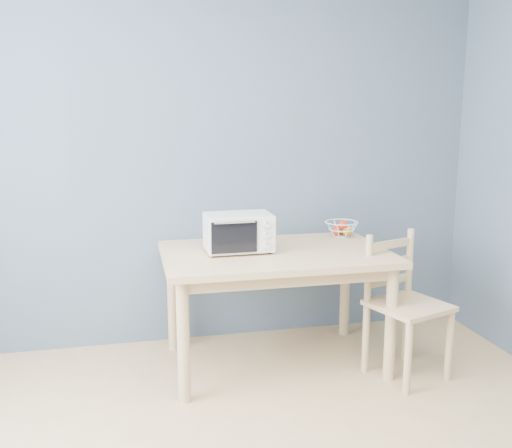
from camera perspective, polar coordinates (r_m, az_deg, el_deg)
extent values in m
cube|color=#4E606C|center=(3.93, -6.04, 6.68)|extent=(4.00, 0.01, 2.60)
cube|color=tan|center=(3.57, 1.96, -3.02)|extent=(1.40, 0.90, 0.04)
cylinder|color=tan|center=(3.23, -7.28, -11.63)|extent=(0.07, 0.07, 0.71)
cylinder|color=tan|center=(3.56, 13.33, -9.70)|extent=(0.07, 0.07, 0.71)
cylinder|color=tan|center=(3.92, -8.34, -7.50)|extent=(0.07, 0.07, 0.71)
cylinder|color=tan|center=(4.19, 8.90, -6.29)|extent=(0.07, 0.07, 0.71)
cube|color=beige|center=(3.51, -1.77, -0.78)|extent=(0.41, 0.28, 0.23)
cube|color=black|center=(3.50, -2.64, -0.85)|extent=(0.26, 0.24, 0.18)
cube|color=black|center=(3.37, -2.18, -1.34)|extent=(0.28, 0.01, 0.19)
cylinder|color=silver|center=(3.34, -2.14, 0.15)|extent=(0.24, 0.02, 0.01)
cube|color=beige|center=(3.42, 1.05, -1.11)|extent=(0.11, 0.01, 0.21)
cylinder|color=black|center=(3.41, -4.23, -3.23)|extent=(0.02, 0.02, 0.01)
cylinder|color=black|center=(3.48, 1.35, -2.91)|extent=(0.02, 0.02, 0.01)
cylinder|color=black|center=(3.61, -4.76, -2.43)|extent=(0.02, 0.02, 0.01)
cylinder|color=black|center=(3.68, 0.53, -2.15)|extent=(0.02, 0.02, 0.01)
cylinder|color=silver|center=(3.40, 1.10, -0.11)|extent=(0.04, 0.01, 0.04)
cylinder|color=silver|center=(3.41, 1.10, -1.15)|extent=(0.04, 0.01, 0.04)
cylinder|color=silver|center=(3.42, 1.09, -2.18)|extent=(0.04, 0.01, 0.04)
torus|color=white|center=(3.98, 8.56, 0.19)|extent=(0.26, 0.26, 0.01)
torus|color=white|center=(3.99, 8.54, -0.50)|extent=(0.20, 0.20, 0.01)
torus|color=white|center=(4.00, 8.52, -1.19)|extent=(0.12, 0.12, 0.01)
sphere|color=red|center=(3.99, 8.07, -0.69)|extent=(0.07, 0.07, 0.07)
sphere|color=#BF7C16|center=(3.99, 9.10, -0.74)|extent=(0.07, 0.07, 0.07)
sphere|color=tan|center=(4.04, 8.36, -0.60)|extent=(0.07, 0.07, 0.07)
sphere|color=red|center=(3.98, 8.69, -0.07)|extent=(0.07, 0.07, 0.07)
cube|color=tan|center=(3.60, 15.03, -7.88)|extent=(0.52, 0.52, 0.03)
cylinder|color=tan|center=(3.45, 14.94, -12.88)|extent=(0.04, 0.04, 0.44)
cylinder|color=tan|center=(3.70, 18.76, -11.45)|extent=(0.04, 0.04, 0.44)
cylinder|color=tan|center=(3.68, 10.91, -11.16)|extent=(0.04, 0.04, 0.44)
cylinder|color=tan|center=(3.91, 14.76, -9.96)|extent=(0.04, 0.04, 0.44)
cylinder|color=tan|center=(3.54, 11.17, -4.57)|extent=(0.04, 0.04, 0.44)
cylinder|color=tan|center=(3.78, 15.09, -3.74)|extent=(0.04, 0.04, 0.44)
cube|color=tan|center=(3.68, 13.13, -5.54)|extent=(0.34, 0.13, 0.05)
cube|color=tan|center=(3.65, 13.21, -3.77)|extent=(0.34, 0.13, 0.05)
cube|color=tan|center=(3.62, 13.29, -1.99)|extent=(0.34, 0.13, 0.05)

